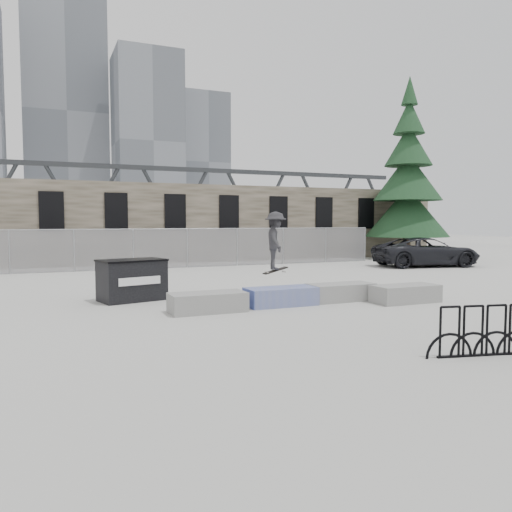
{
  "coord_description": "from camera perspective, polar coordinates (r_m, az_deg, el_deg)",
  "views": [
    {
      "loc": [
        -6.79,
        -12.5,
        2.39
      ],
      "look_at": [
        -0.7,
        1.8,
        1.3
      ],
      "focal_mm": 35.0,
      "sensor_mm": 36.0,
      "label": 1
    }
  ],
  "objects": [
    {
      "name": "planter_center_right",
      "position": [
        15.25,
        9.66,
        -4.0
      ],
      "size": [
        2.0,
        0.9,
        0.51
      ],
      "color": "gray",
      "rests_on": "ground"
    },
    {
      "name": "truss_bridge",
      "position": [
        69.58,
        -9.14,
        5.39
      ],
      "size": [
        70.0,
        3.0,
        9.8
      ],
      "color": "#2D3033",
      "rests_on": "ground"
    },
    {
      "name": "planter_offset",
      "position": [
        15.36,
        16.7,
        -4.06
      ],
      "size": [
        2.0,
        0.9,
        0.51
      ],
      "color": "gray",
      "rests_on": "ground"
    },
    {
      "name": "stone_wall",
      "position": [
        29.53,
        -9.8,
        3.69
      ],
      "size": [
        36.0,
        2.58,
        4.5
      ],
      "color": "brown",
      "rests_on": "ground"
    },
    {
      "name": "dumpster",
      "position": [
        15.46,
        -13.99,
        -2.65
      ],
      "size": [
        2.12,
        1.58,
        1.25
      ],
      "rotation": [
        0.0,
        0.0,
        0.25
      ],
      "color": "black",
      "rests_on": "ground"
    },
    {
      "name": "spruce_tree",
      "position": [
        33.47,
        16.95,
        7.62
      ],
      "size": [
        5.24,
        5.24,
        11.5
      ],
      "color": "#38281E",
      "rests_on": "ground"
    },
    {
      "name": "planter_far_left",
      "position": [
        13.22,
        -5.54,
        -5.19
      ],
      "size": [
        2.0,
        0.9,
        0.51
      ],
      "color": "gray",
      "rests_on": "ground"
    },
    {
      "name": "ground",
      "position": [
        14.43,
        5.4,
        -5.54
      ],
      "size": [
        120.0,
        120.0,
        0.0
      ],
      "primitive_type": "plane",
      "color": "beige",
      "rests_on": "ground"
    },
    {
      "name": "suv",
      "position": [
        27.85,
        18.89,
        0.45
      ],
      "size": [
        5.91,
        3.6,
        1.53
      ],
      "primitive_type": "imported",
      "rotation": [
        0.0,
        0.0,
        1.37
      ],
      "color": "black",
      "rests_on": "ground"
    },
    {
      "name": "planter_center_left",
      "position": [
        14.18,
        2.84,
        -4.55
      ],
      "size": [
        2.0,
        0.9,
        0.51
      ],
      "color": "#394CAC",
      "rests_on": "ground"
    },
    {
      "name": "skateboarder",
      "position": [
        14.73,
        2.24,
        1.75
      ],
      "size": [
        0.92,
        1.24,
        1.84
      ],
      "rotation": [
        0.0,
        0.0,
        1.28
      ],
      "color": "#2B2B2D",
      "rests_on": "ground"
    },
    {
      "name": "skyline_towers",
      "position": [
        108.05,
        -20.24,
        13.56
      ],
      "size": [
        58.0,
        28.0,
        48.0
      ],
      "color": "slate",
      "rests_on": "ground"
    },
    {
      "name": "chainlink_fence",
      "position": [
        25.94,
        -7.86,
        0.98
      ],
      "size": [
        22.06,
        0.06,
        2.02
      ],
      "color": "gray",
      "rests_on": "ground"
    }
  ]
}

